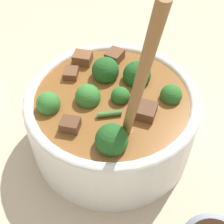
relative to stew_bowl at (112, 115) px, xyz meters
name	(u,v)px	position (x,y,z in m)	size (l,w,h in m)	color
ground_plane	(112,140)	(0.00, 0.00, -0.06)	(4.00, 4.00, 0.00)	#C6B293
stew_bowl	(112,115)	(0.00, 0.00, 0.00)	(0.25, 0.25, 0.32)	white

